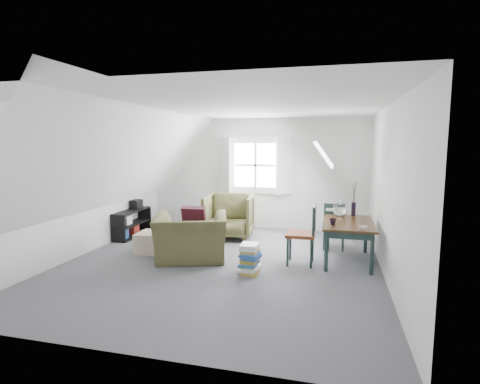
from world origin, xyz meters
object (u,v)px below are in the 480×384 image
(magazine_stack, at_px, (250,259))
(armchair_near, at_px, (191,259))
(armchair_far, at_px, (229,237))
(ottoman, at_px, (154,242))
(dining_chair_near, at_px, (303,233))
(dining_chair_far, at_px, (334,225))
(media_shelf, at_px, (130,225))
(dining_table, at_px, (348,227))

(magazine_stack, bearing_deg, armchair_near, 159.62)
(armchair_far, height_order, magazine_stack, armchair_far)
(ottoman, relative_size, dining_chair_near, 0.55)
(ottoman, xyz_separation_m, dining_chair_near, (2.66, -0.02, 0.33))
(dining_chair_far, relative_size, media_shelf, 0.81)
(dining_chair_far, height_order, dining_chair_near, dining_chair_near)
(dining_table, xyz_separation_m, dining_chair_near, (-0.70, -0.32, -0.07))
(armchair_far, relative_size, dining_chair_near, 1.02)
(media_shelf, distance_m, magazine_stack, 3.32)
(armchair_near, distance_m, media_shelf, 2.17)
(armchair_far, xyz_separation_m, magazine_stack, (0.90, -2.02, 0.22))
(armchair_near, bearing_deg, dining_chair_near, 169.26)
(armchair_far, relative_size, dining_table, 0.74)
(magazine_stack, bearing_deg, dining_chair_near, 41.05)
(armchair_near, height_order, dining_table, dining_table)
(armchair_near, relative_size, magazine_stack, 2.63)
(dining_chair_far, bearing_deg, ottoman, 34.76)
(armchair_near, xyz_separation_m, dining_chair_far, (2.31, 1.24, 0.46))
(armchair_far, relative_size, dining_chair_far, 1.12)
(armchair_near, distance_m, armchair_far, 1.63)
(armchair_near, relative_size, armchair_far, 1.19)
(dining_chair_near, bearing_deg, armchair_far, -115.43)
(armchair_near, bearing_deg, dining_table, 174.44)
(armchair_far, relative_size, ottoman, 1.83)
(armchair_far, height_order, media_shelf, media_shelf)
(dining_table, relative_size, media_shelf, 1.23)
(dining_table, xyz_separation_m, dining_chair_far, (-0.23, 0.69, -0.12))
(dining_chair_far, bearing_deg, armchair_far, 7.24)
(dining_table, bearing_deg, armchair_far, 157.07)
(dining_chair_far, relative_size, magazine_stack, 1.97)
(ottoman, height_order, magazine_stack, magazine_stack)
(dining_chair_far, bearing_deg, dining_chair_near, 82.01)
(ottoman, xyz_separation_m, media_shelf, (-1.00, 0.90, 0.07))
(dining_chair_near, relative_size, magazine_stack, 2.18)
(media_shelf, bearing_deg, armchair_near, -32.89)
(media_shelf, bearing_deg, ottoman, -42.64)
(armchair_far, height_order, dining_chair_far, dining_chair_far)
(dining_chair_far, xyz_separation_m, media_shelf, (-4.14, -0.08, -0.21))
(magazine_stack, bearing_deg, armchair_far, 114.04)
(armchair_near, bearing_deg, dining_chair_far, -169.63)
(armchair_far, bearing_deg, armchair_near, -103.19)
(dining_chair_near, distance_m, magazine_stack, 1.01)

